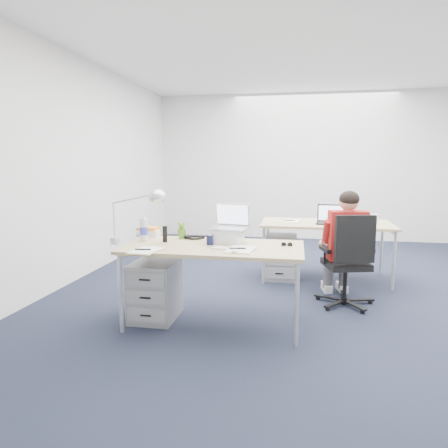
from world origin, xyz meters
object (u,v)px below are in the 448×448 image
object	(u,v)px
can_koozie	(210,239)
desk_far	(326,226)
headphones	(195,237)
book_stack	(149,232)
drawer_pedestal_near	(155,290)
cordless_phone	(165,234)
sunglasses	(287,245)
desk_near	(214,251)
seated_person	(343,247)
desk_lamp	(130,216)
bear_figurine	(182,230)
computer_mouse	(235,251)
dark_laptop	(331,214)
wireless_keyboard	(226,248)
far_cup	(375,219)
drawer_pedestal_far	(281,257)
water_bottle	(144,228)
office_chair	(346,280)
silver_laptop	(228,224)

from	to	relation	value
can_koozie	desk_far	bearing A→B (deg)	54.65
headphones	book_stack	world-z (taller)	book_stack
drawer_pedestal_near	cordless_phone	xyz separation A→B (m)	(0.09, 0.06, 0.53)
desk_far	book_stack	distance (m)	2.26
desk_far	sunglasses	xyz separation A→B (m)	(-0.45, -1.55, 0.06)
desk_near	seated_person	xyz separation A→B (m)	(1.23, 0.87, -0.09)
desk_near	cordless_phone	world-z (taller)	cordless_phone
cordless_phone	desk_lamp	world-z (taller)	desk_lamp
bear_figurine	sunglasses	bearing A→B (deg)	-6.81
computer_mouse	dark_laptop	xyz separation A→B (m)	(0.91, 1.80, 0.11)
desk_near	wireless_keyboard	world-z (taller)	wireless_keyboard
bear_figurine	book_stack	xyz separation A→B (m)	(-0.37, 0.06, -0.04)
far_cup	desk_far	bearing A→B (deg)	-173.06
computer_mouse	bear_figurine	distance (m)	0.82
seated_person	desk_lamp	world-z (taller)	desk_lamp
desk_near	drawer_pedestal_far	size ratio (longest dim) A/B	2.91
bear_figurine	book_stack	bearing A→B (deg)	173.36
computer_mouse	water_bottle	xyz separation A→B (m)	(-0.94, 0.37, 0.11)
headphones	desk_lamp	xyz separation A→B (m)	(-0.50, -0.38, 0.25)
drawer_pedestal_far	dark_laptop	distance (m)	0.84
seated_person	office_chair	bearing A→B (deg)	-90.46
headphones	cordless_phone	distance (m)	0.32
office_chair	book_stack	distance (m)	2.09
cordless_phone	drawer_pedestal_far	bearing A→B (deg)	44.42
cordless_phone	drawer_pedestal_near	bearing A→B (deg)	-159.15
silver_laptop	desk_lamp	distance (m)	0.89
cordless_phone	desk_lamp	xyz separation A→B (m)	(-0.27, -0.17, 0.19)
drawer_pedestal_near	wireless_keyboard	size ratio (longest dim) A/B	2.28
silver_laptop	water_bottle	bearing A→B (deg)	-168.37
office_chair	can_koozie	world-z (taller)	office_chair
desk_near	silver_laptop	xyz separation A→B (m)	(0.10, 0.15, 0.23)
wireless_keyboard	sunglasses	size ratio (longest dim) A/B	2.36
office_chair	book_stack	xyz separation A→B (m)	(-2.00, -0.35, 0.50)
sunglasses	dark_laptop	size ratio (longest dim) A/B	0.30
sunglasses	can_koozie	bearing A→B (deg)	-176.51
office_chair	seated_person	world-z (taller)	seated_person
desk_near	silver_laptop	bearing A→B (deg)	55.47
book_stack	far_cup	xyz separation A→B (m)	(2.44, 1.37, 0.01)
seated_person	computer_mouse	bearing A→B (deg)	-140.05
office_chair	far_cup	world-z (taller)	office_chair
drawer_pedestal_near	can_koozie	size ratio (longest dim) A/B	5.50
bear_figurine	far_cup	world-z (taller)	bear_figurine
office_chair	silver_laptop	bearing A→B (deg)	-168.86
cordless_phone	dark_laptop	world-z (taller)	dark_laptop
silver_laptop	seated_person	bearing A→B (deg)	41.01
silver_laptop	cordless_phone	distance (m)	0.60
water_bottle	silver_laptop	bearing A→B (deg)	3.09
computer_mouse	cordless_phone	bearing A→B (deg)	162.95
office_chair	water_bottle	distance (m)	2.12
bear_figurine	book_stack	distance (m)	0.38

